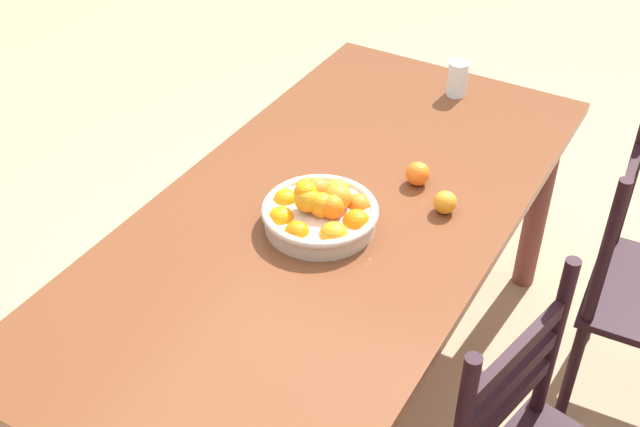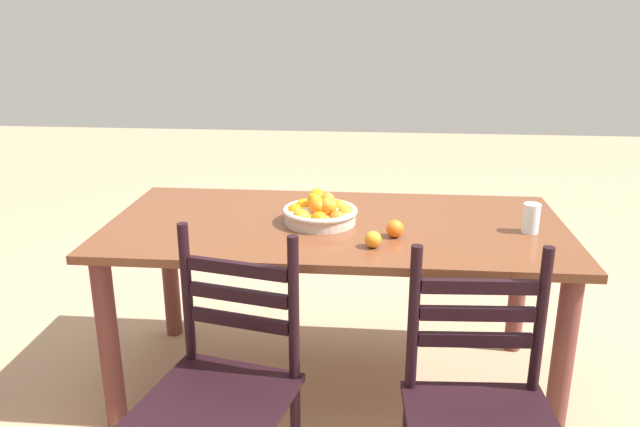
% 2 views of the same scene
% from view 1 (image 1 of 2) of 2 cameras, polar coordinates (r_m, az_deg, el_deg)
% --- Properties ---
extents(ground_plane, '(12.00, 12.00, 0.00)m').
position_cam_1_polar(ground_plane, '(2.71, 0.58, -12.74)').
color(ground_plane, tan).
extents(dining_table, '(1.88, 0.91, 0.76)m').
position_cam_1_polar(dining_table, '(2.24, 0.68, -2.13)').
color(dining_table, brown).
rests_on(dining_table, ground).
extents(fruit_bowl, '(0.31, 0.31, 0.14)m').
position_cam_1_polar(fruit_bowl, '(2.10, 0.04, 0.10)').
color(fruit_bowl, beige).
rests_on(fruit_bowl, dining_table).
extents(orange_loose_0, '(0.06, 0.06, 0.06)m').
position_cam_1_polar(orange_loose_0, '(2.18, 8.90, 0.79)').
color(orange_loose_0, orange).
rests_on(orange_loose_0, dining_table).
extents(orange_loose_1, '(0.07, 0.07, 0.07)m').
position_cam_1_polar(orange_loose_1, '(2.28, 6.98, 2.83)').
color(orange_loose_1, orange).
rests_on(orange_loose_1, dining_table).
extents(drinking_glass, '(0.07, 0.07, 0.12)m').
position_cam_1_polar(drinking_glass, '(2.72, 9.75, 9.43)').
color(drinking_glass, silver).
rests_on(drinking_glass, dining_table).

